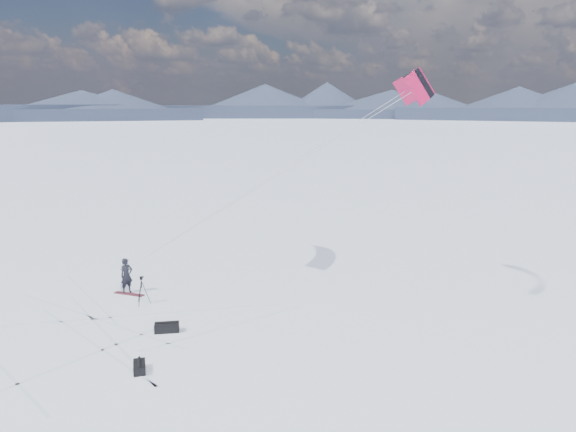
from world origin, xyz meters
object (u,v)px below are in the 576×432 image
at_px(gear_bag_b, 139,367).
at_px(snowboard, 129,294).
at_px(snowkiter, 128,293).
at_px(tripod, 142,286).
at_px(gear_bag_a, 167,327).

bearing_deg(gear_bag_b, snowboard, -176.99).
xyz_separation_m(snowkiter, tripod, (1.59, -0.96, 0.81)).
height_order(tripod, gear_bag_a, tripod).
distance_m(gear_bag_a, gear_bag_b, 3.25).
bearing_deg(snowkiter, tripod, -99.40).
height_order(snowkiter, snowboard, snowkiter).
bearing_deg(snowkiter, gear_bag_a, -103.63).
height_order(snowkiter, gear_bag_a, snowkiter).
relative_size(gear_bag_a, gear_bag_b, 1.19).
distance_m(snowkiter, tripod, 2.02).
bearing_deg(snowboard, snowkiter, 140.86).
bearing_deg(gear_bag_a, gear_bag_b, -102.50).
xyz_separation_m(snowboard, gear_bag_a, (4.12, -2.93, 0.16)).
relative_size(snowkiter, tripod, 1.31).
xyz_separation_m(tripod, gear_bag_b, (3.83, -5.21, -0.65)).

